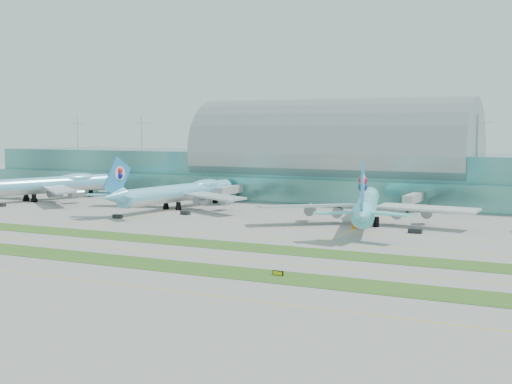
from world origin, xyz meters
The scene contains 17 objects.
ground centered at (0.00, 0.00, 0.00)m, with size 700.00×700.00×0.00m, color gray.
terminal centered at (0.01, 128.79, 14.23)m, with size 340.00×69.10×36.00m.
grass_strip_near centered at (0.00, -28.00, 0.04)m, with size 420.00×12.00×0.08m, color #2D591E.
grass_strip_far centered at (0.00, 2.00, 0.04)m, with size 420.00×12.00×0.08m, color #2D591E.
taxiline_a centered at (0.00, -48.00, 0.01)m, with size 420.00×0.35×0.01m, color yellow.
taxiline_b centered at (0.00, -14.00, 0.01)m, with size 420.00×0.35×0.01m, color yellow.
taxiline_c centered at (0.00, 18.00, 0.01)m, with size 420.00×0.35×0.01m, color yellow.
taxiline_d centered at (0.00, 40.00, 0.01)m, with size 420.00×0.35×0.01m, color yellow.
airliner_a centered at (-107.09, 66.86, 6.88)m, with size 68.31×79.19×22.30m.
airliner_b centered at (-39.33, 68.72, 6.47)m, with size 66.83×76.23×20.97m.
airliner_c centered at (38.26, 56.72, 6.62)m, with size 66.20×76.58×21.46m.
gse_b centered at (-105.08, 43.90, 0.65)m, with size 3.33×1.73×1.30m, color black.
gse_c centered at (-42.30, 34.60, 0.65)m, with size 3.42×1.75×1.29m, color black.
gse_d centered at (-26.96, 53.22, 0.68)m, with size 3.62×1.60×1.37m, color black.
gse_e centered at (38.50, 47.41, 0.85)m, with size 3.44×2.05×1.70m, color #C96F0B.
gse_f centered at (56.54, 45.49, 0.68)m, with size 3.88×2.00×1.35m, color black.
taxiway_sign_east centered at (45.65, -26.63, 0.53)m, with size 2.55×0.56×1.08m.
Camera 1 is at (106.37, -159.04, 30.63)m, focal length 50.00 mm.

